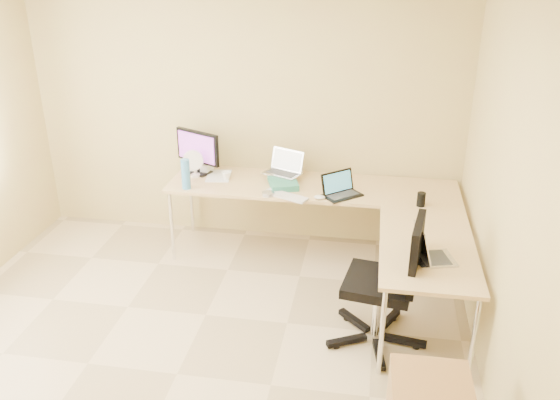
% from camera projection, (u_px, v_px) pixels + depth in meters
% --- Properties ---
extents(floor, '(4.50, 4.50, 0.00)m').
position_uv_depth(floor, '(177.00, 374.00, 4.12)').
color(floor, tan).
rests_on(floor, ground).
extents(wall_back, '(4.50, 0.00, 4.50)m').
position_uv_depth(wall_back, '(244.00, 110.00, 5.62)').
color(wall_back, tan).
rests_on(wall_back, ground).
extents(wall_right, '(0.00, 4.50, 4.50)m').
position_uv_depth(wall_right, '(520.00, 233.00, 3.27)').
color(wall_right, tan).
rests_on(wall_right, ground).
extents(desk_main, '(2.65, 0.70, 0.73)m').
position_uv_depth(desk_main, '(311.00, 221.00, 5.53)').
color(desk_main, tan).
rests_on(desk_main, ground).
extents(desk_return, '(0.70, 1.30, 0.73)m').
position_uv_depth(desk_return, '(423.00, 287.00, 4.48)').
color(desk_return, tan).
rests_on(desk_return, ground).
extents(monitor, '(0.52, 0.36, 0.42)m').
position_uv_depth(monitor, '(198.00, 152.00, 5.58)').
color(monitor, black).
rests_on(monitor, desk_main).
extents(book_stack, '(0.34, 0.39, 0.06)m').
position_uv_depth(book_stack, '(283.00, 183.00, 5.37)').
color(book_stack, '#287059').
rests_on(book_stack, desk_main).
extents(laptop_center, '(0.41, 0.37, 0.22)m').
position_uv_depth(laptop_center, '(283.00, 163.00, 5.44)').
color(laptop_center, '#AEAEAE').
rests_on(laptop_center, desk_main).
extents(laptop_black, '(0.41, 0.40, 0.21)m').
position_uv_depth(laptop_black, '(343.00, 185.00, 5.12)').
color(laptop_black, black).
rests_on(laptop_black, desk_main).
extents(keyboard, '(0.43, 0.27, 0.02)m').
position_uv_depth(keyboard, '(285.00, 196.00, 5.14)').
color(keyboard, silver).
rests_on(keyboard, desk_main).
extents(mouse, '(0.11, 0.09, 0.04)m').
position_uv_depth(mouse, '(320.00, 197.00, 5.09)').
color(mouse, silver).
rests_on(mouse, desk_main).
extents(mug, '(0.09, 0.09, 0.08)m').
position_uv_depth(mug, '(226.00, 176.00, 5.49)').
color(mug, white).
rests_on(mug, desk_main).
extents(cd_stack, '(0.13, 0.13, 0.03)m').
position_uv_depth(cd_stack, '(268.00, 194.00, 5.17)').
color(cd_stack, '#ABB0C8').
rests_on(cd_stack, desk_main).
extents(water_bottle, '(0.09, 0.09, 0.28)m').
position_uv_depth(water_bottle, '(186.00, 174.00, 5.26)').
color(water_bottle, '#438FCC').
rests_on(water_bottle, desk_main).
extents(papers, '(0.26, 0.34, 0.01)m').
position_uv_depth(papers, '(219.00, 176.00, 5.59)').
color(papers, silver).
rests_on(papers, desk_main).
extents(white_box, '(0.24, 0.19, 0.08)m').
position_uv_depth(white_box, '(200.00, 166.00, 5.71)').
color(white_box, white).
rests_on(white_box, desk_main).
extents(desk_fan, '(0.20, 0.20, 0.25)m').
position_uv_depth(desk_fan, '(195.00, 164.00, 5.54)').
color(desk_fan, white).
rests_on(desk_fan, desk_main).
extents(black_cup, '(0.08, 0.08, 0.12)m').
position_uv_depth(black_cup, '(421.00, 199.00, 4.94)').
color(black_cup, black).
rests_on(black_cup, desk_main).
extents(laptop_return, '(0.37, 0.32, 0.21)m').
position_uv_depth(laptop_return, '(436.00, 246.00, 4.09)').
color(laptop_return, silver).
rests_on(laptop_return, desk_return).
extents(office_chair, '(0.72, 0.72, 1.05)m').
position_uv_depth(office_chair, '(379.00, 284.00, 4.28)').
color(office_chair, black).
rests_on(office_chair, ground).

